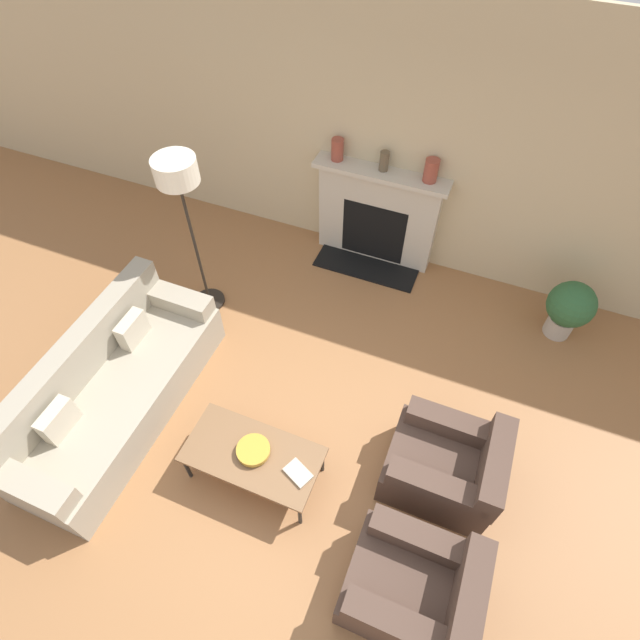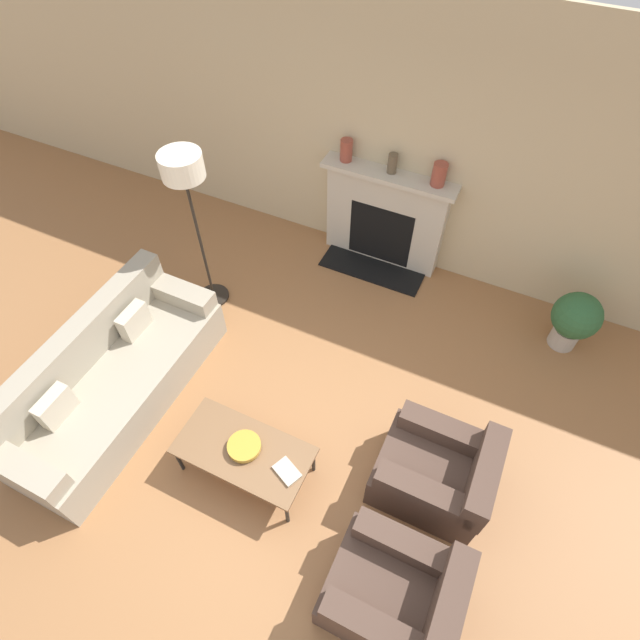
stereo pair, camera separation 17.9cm
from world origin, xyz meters
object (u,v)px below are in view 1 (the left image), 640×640
Objects in this scene: floor_lamp at (180,188)px; armchair_far at (446,467)px; mantel_vase_left at (337,149)px; fireplace at (377,217)px; coffee_table at (253,455)px; potted_plant at (570,307)px; book at (298,473)px; couch at (113,390)px; bowl at (253,450)px; mantel_vase_center_right at (431,170)px; armchair_near at (415,589)px; mantel_vase_center_left at (384,161)px.

armchair_far is at bearing -19.98° from floor_lamp.
fireplace is at bearing -1.59° from mantel_vase_left.
potted_plant reaches higher than coffee_table.
armchair_far reaches higher than book.
armchair_far is at bearing -81.80° from couch.
bowl is at bearing -159.54° from book.
book is 3.19m from mantel_vase_center_right.
armchair_near is 3.18× the size of bowl.
mantel_vase_center_left is (1.56, 2.94, 0.98)m from couch.
potted_plant is (0.76, 2.08, 0.11)m from armchair_far.
floor_lamp reaches higher than potted_plant.
potted_plant is at bearing -8.98° from mantel_vase_left.
couch is 1.90m from book.
mantel_vase_center_right reaches higher than book.
fireplace is at bearing 88.73° from coffee_table.
book is at bearing -111.37° from armchair_near.
mantel_vase_center_right is at bearing 1.61° from fireplace.
floor_lamp is (-1.46, -1.44, 0.96)m from fireplace.
armchair_far is (2.99, 0.43, -0.02)m from couch.
mantel_vase_left is at bearing -19.50° from couch.
armchair_far is (0.00, 0.98, 0.00)m from armchair_near.
mantel_vase_center_right is (0.15, 3.05, 0.90)m from book.
couch is at bearing -93.23° from floor_lamp.
armchair_far reaches higher than potted_plant.
fireplace reaches higher than couch.
fireplace is 3.03m from coffee_table.
fireplace is 3.06m from book.
book is at bearing -83.67° from mantel_vase_center_left.
coffee_table is at bearing -94.02° from couch.
coffee_table is at bearing -48.70° from floor_lamp.
mantel_vase_left is at bearing -142.16° from armchair_far.
book is 2.67m from floor_lamp.
fireplace is 2.15× the size of potted_plant.
bowl is 2.38m from floor_lamp.
mantel_vase_left is (-1.95, 2.51, 1.01)m from armchair_far.
book is 1.21× the size of mantel_vase_center_left.
couch reaches higher than coffee_table.
book is 3.20m from mantel_vase_center_left.
mantel_vase_center_left is at bearing 88.58° from coffee_table.
mantel_vase_left reaches higher than potted_plant.
couch is 1.23× the size of floor_lamp.
couch is at bearing -117.92° from mantel_vase_center_left.
mantel_vase_center_right is 1.97m from potted_plant.
floor_lamp is 7.73× the size of mantel_vase_left.
mantel_vase_left reaches higher than couch.
armchair_near is (2.99, -0.54, -0.02)m from couch.
mantel_vase_center_right is (1.96, 1.45, -0.23)m from floor_lamp.
mantel_vase_center_right is at bearing 165.88° from potted_plant.
bowl is 1.09× the size of book.
armchair_near is (1.44, -3.47, -0.29)m from fireplace.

